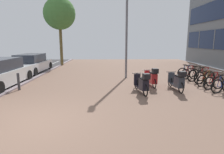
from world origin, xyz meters
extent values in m
cube|color=#836351|center=(4.80, 0.00, -0.03)|extent=(14.40, 40.00, 0.05)
cube|color=slate|center=(12.15, 11.96, 2.55)|extent=(0.10, 0.12, 1.76)
cube|color=slate|center=(12.15, 14.80, 2.55)|extent=(0.10, 0.12, 1.76)
torus|color=black|center=(7.42, 3.16, 0.31)|extent=(0.69, 0.22, 0.69)
cylinder|color=navy|center=(7.80, 3.25, 0.56)|extent=(0.32, 0.11, 0.61)
cylinder|color=navy|center=(7.61, 3.21, 0.54)|extent=(0.14, 0.07, 0.55)
cylinder|color=navy|center=(7.74, 3.24, 0.83)|extent=(0.39, 0.12, 0.08)
cylinder|color=navy|center=(7.54, 3.19, 0.29)|extent=(0.25, 0.08, 0.08)
cylinder|color=navy|center=(7.49, 3.18, 0.56)|extent=(0.17, 0.06, 0.51)
cube|color=black|center=(7.56, 3.19, 0.85)|extent=(0.23, 0.14, 0.06)
torus|color=black|center=(7.38, 3.80, 0.31)|extent=(0.68, 0.25, 0.69)
torus|color=black|center=(7.95, 3.96, 0.31)|extent=(0.68, 0.25, 0.69)
cylinder|color=maroon|center=(7.72, 3.89, 0.56)|extent=(0.30, 0.11, 0.61)
cylinder|color=maroon|center=(7.55, 3.84, 0.54)|extent=(0.14, 0.07, 0.55)
cylinder|color=maroon|center=(7.68, 3.88, 0.83)|extent=(0.36, 0.13, 0.08)
cylinder|color=maroon|center=(7.49, 3.83, 0.29)|extent=(0.23, 0.09, 0.07)
cylinder|color=maroon|center=(7.44, 3.81, 0.56)|extent=(0.16, 0.07, 0.50)
cylinder|color=maroon|center=(7.90, 3.94, 0.58)|extent=(0.14, 0.07, 0.55)
cube|color=black|center=(7.50, 3.83, 0.85)|extent=(0.24, 0.15, 0.06)
cylinder|color=#ADADB2|center=(7.85, 3.93, 0.90)|extent=(0.15, 0.47, 0.02)
torus|color=black|center=(7.34, 4.43, 0.30)|extent=(0.66, 0.26, 0.67)
torus|color=black|center=(7.91, 4.61, 0.30)|extent=(0.66, 0.26, 0.67)
cylinder|color=brown|center=(7.69, 4.53, 0.55)|extent=(0.29, 0.12, 0.59)
cylinder|color=brown|center=(7.51, 4.48, 0.52)|extent=(0.14, 0.07, 0.54)
cylinder|color=brown|center=(7.64, 4.52, 0.81)|extent=(0.36, 0.14, 0.08)
cylinder|color=brown|center=(7.45, 4.46, 0.28)|extent=(0.23, 0.10, 0.07)
cylinder|color=brown|center=(7.41, 4.45, 0.55)|extent=(0.16, 0.07, 0.49)
cylinder|color=brown|center=(7.86, 4.59, 0.57)|extent=(0.14, 0.07, 0.54)
cube|color=black|center=(7.47, 4.47, 0.83)|extent=(0.24, 0.15, 0.06)
cylinder|color=#ADADB2|center=(7.81, 4.57, 0.88)|extent=(0.17, 0.47, 0.02)
torus|color=black|center=(7.53, 5.08, 0.34)|extent=(0.75, 0.25, 0.75)
torus|color=black|center=(8.19, 5.24, 0.34)|extent=(0.75, 0.25, 0.75)
cylinder|color=maroon|center=(7.93, 5.17, 0.61)|extent=(0.33, 0.11, 0.66)
cylinder|color=maroon|center=(7.73, 5.13, 0.58)|extent=(0.15, 0.07, 0.60)
cylinder|color=maroon|center=(7.87, 5.16, 0.90)|extent=(0.41, 0.13, 0.09)
cylinder|color=maroon|center=(7.66, 5.11, 0.31)|extent=(0.26, 0.09, 0.08)
cylinder|color=maroon|center=(7.60, 5.09, 0.61)|extent=(0.18, 0.07, 0.55)
cylinder|color=maroon|center=(8.13, 5.22, 0.63)|extent=(0.16, 0.07, 0.60)
cube|color=black|center=(7.68, 5.11, 0.92)|extent=(0.24, 0.14, 0.06)
cylinder|color=#ADADB2|center=(8.07, 5.21, 0.98)|extent=(0.14, 0.47, 0.02)
torus|color=black|center=(7.42, 5.71, 0.34)|extent=(0.73, 0.28, 0.74)
torus|color=black|center=(8.03, 5.89, 0.34)|extent=(0.73, 0.28, 0.74)
cylinder|color=black|center=(7.79, 5.82, 0.60)|extent=(0.31, 0.12, 0.65)
cylinder|color=black|center=(7.60, 5.76, 0.58)|extent=(0.14, 0.07, 0.59)
cylinder|color=black|center=(7.74, 5.80, 0.90)|extent=(0.38, 0.15, 0.09)
cylinder|color=black|center=(7.53, 5.74, 0.31)|extent=(0.25, 0.10, 0.08)
cylinder|color=black|center=(7.48, 5.73, 0.60)|extent=(0.17, 0.07, 0.54)
cylinder|color=black|center=(7.98, 5.87, 0.63)|extent=(0.15, 0.07, 0.59)
cube|color=black|center=(7.55, 5.75, 0.91)|extent=(0.24, 0.15, 0.06)
cylinder|color=#ADADB2|center=(7.92, 5.86, 0.97)|extent=(0.16, 0.47, 0.02)
torus|color=black|center=(7.28, 6.39, 0.31)|extent=(0.70, 0.18, 0.70)
torus|color=black|center=(7.89, 6.49, 0.31)|extent=(0.70, 0.18, 0.70)
cylinder|color=maroon|center=(7.65, 6.45, 0.56)|extent=(0.31, 0.09, 0.61)
cylinder|color=maroon|center=(7.46, 6.42, 0.54)|extent=(0.14, 0.06, 0.56)
cylinder|color=maroon|center=(7.60, 6.44, 0.84)|extent=(0.38, 0.10, 0.08)
cylinder|color=maroon|center=(7.39, 6.41, 0.29)|extent=(0.24, 0.07, 0.08)
cylinder|color=maroon|center=(7.34, 6.40, 0.56)|extent=(0.16, 0.05, 0.51)
cylinder|color=maroon|center=(7.84, 6.48, 0.59)|extent=(0.15, 0.05, 0.56)
cube|color=black|center=(7.41, 6.41, 0.86)|extent=(0.23, 0.12, 0.06)
cylinder|color=#ADADB2|center=(7.78, 6.47, 0.91)|extent=(0.10, 0.48, 0.02)
torus|color=black|center=(7.37, 7.08, 0.30)|extent=(0.68, 0.08, 0.68)
torus|color=black|center=(7.95, 7.08, 0.30)|extent=(0.68, 0.08, 0.68)
cylinder|color=navy|center=(7.71, 7.08, 0.55)|extent=(0.29, 0.04, 0.59)
cylinder|color=navy|center=(7.54, 7.08, 0.53)|extent=(0.13, 0.04, 0.54)
cylinder|color=navy|center=(7.67, 7.08, 0.82)|extent=(0.35, 0.04, 0.08)
cylinder|color=navy|center=(7.48, 7.08, 0.28)|extent=(0.23, 0.03, 0.07)
cylinder|color=navy|center=(7.43, 7.08, 0.55)|extent=(0.15, 0.03, 0.49)
cylinder|color=navy|center=(7.89, 7.08, 0.57)|extent=(0.13, 0.03, 0.54)
cube|color=black|center=(7.49, 7.08, 0.83)|extent=(0.22, 0.09, 0.06)
cylinder|color=#ADADB2|center=(7.84, 7.08, 0.89)|extent=(0.03, 0.48, 0.02)
torus|color=black|center=(4.74, 4.17, 0.24)|extent=(0.10, 0.53, 0.52)
torus|color=black|center=(4.60, 5.46, 0.24)|extent=(0.10, 0.53, 0.52)
cube|color=#AF1F22|center=(4.67, 4.81, 0.21)|extent=(0.35, 0.75, 0.08)
cube|color=#AF1F22|center=(4.71, 4.40, 0.47)|extent=(0.36, 0.60, 0.51)
cube|color=black|center=(4.71, 4.40, 0.76)|extent=(0.31, 0.54, 0.06)
cylinder|color=#AF1F22|center=(4.61, 5.43, 0.50)|extent=(0.08, 0.13, 0.53)
cube|color=#AF1F22|center=(4.61, 5.36, 0.47)|extent=(0.33, 0.11, 0.52)
cylinder|color=black|center=(4.61, 5.41, 0.76)|extent=(0.52, 0.08, 0.03)
cube|color=black|center=(4.74, 4.12, 0.91)|extent=(0.31, 0.31, 0.24)
torus|color=black|center=(5.74, 3.21, 0.25)|extent=(0.08, 0.55, 0.55)
torus|color=black|center=(5.68, 4.53, 0.25)|extent=(0.08, 0.55, 0.55)
cube|color=#2F353F|center=(5.71, 3.87, 0.22)|extent=(0.31, 0.75, 0.08)
cube|color=#2F353F|center=(5.73, 3.45, 0.47)|extent=(0.33, 0.59, 0.50)
cube|color=black|center=(5.73, 3.45, 0.76)|extent=(0.28, 0.54, 0.06)
cylinder|color=#2F353F|center=(5.68, 4.50, 0.52)|extent=(0.08, 0.12, 0.55)
cube|color=#2F353F|center=(5.69, 4.43, 0.50)|extent=(0.32, 0.09, 0.55)
cylinder|color=black|center=(5.69, 4.48, 0.79)|extent=(0.52, 0.05, 0.03)
cube|color=black|center=(5.74, 3.16, 0.91)|extent=(0.29, 0.29, 0.24)
torus|color=black|center=(3.99, 2.76, 0.26)|extent=(0.14, 0.57, 0.57)
torus|color=black|center=(3.79, 4.02, 0.26)|extent=(0.14, 0.57, 0.57)
cube|color=black|center=(3.89, 3.39, 0.23)|extent=(0.39, 0.75, 0.08)
cube|color=black|center=(3.95, 2.99, 0.47)|extent=(0.38, 0.60, 0.48)
cube|color=black|center=(3.95, 2.99, 0.74)|extent=(0.34, 0.54, 0.06)
cylinder|color=black|center=(3.79, 4.00, 0.54)|extent=(0.09, 0.13, 0.57)
cube|color=black|center=(3.80, 3.92, 0.51)|extent=(0.33, 0.13, 0.56)
cylinder|color=black|center=(3.80, 3.97, 0.82)|extent=(0.52, 0.11, 0.03)
cube|color=black|center=(3.99, 2.71, 0.89)|extent=(0.32, 0.32, 0.24)
cube|color=silver|center=(-3.38, 4.73, 0.53)|extent=(1.78, 4.25, 0.72)
cylinder|color=black|center=(-4.23, 6.34, 0.31)|extent=(0.20, 0.62, 0.62)
cylinder|color=black|center=(-2.54, 6.34, 0.31)|extent=(0.20, 0.62, 0.62)
cube|color=silver|center=(-3.52, 9.34, 0.50)|extent=(1.83, 4.49, 0.66)
cube|color=#282D38|center=(-3.52, 9.22, 1.13)|extent=(1.54, 2.56, 0.60)
cylinder|color=black|center=(-4.39, 11.07, 0.31)|extent=(0.20, 0.62, 0.62)
cylinder|color=black|center=(-2.64, 11.07, 0.31)|extent=(0.20, 0.62, 0.62)
cylinder|color=black|center=(-4.39, 7.61, 0.31)|extent=(0.20, 0.62, 0.62)
cylinder|color=black|center=(-2.64, 7.61, 0.31)|extent=(0.20, 0.62, 0.62)
cylinder|color=slate|center=(3.56, 6.98, 2.89)|extent=(0.14, 0.14, 5.78)
cylinder|color=brown|center=(-2.27, 13.86, 1.98)|extent=(0.29, 0.29, 3.96)
sphere|color=#457736|center=(-2.27, 13.86, 5.03)|extent=(3.07, 3.07, 3.07)
cylinder|color=#38383D|center=(-2.05, 3.96, 0.42)|extent=(0.12, 0.12, 0.85)
camera|label=1|loc=(2.31, -5.09, 2.36)|focal=29.81mm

